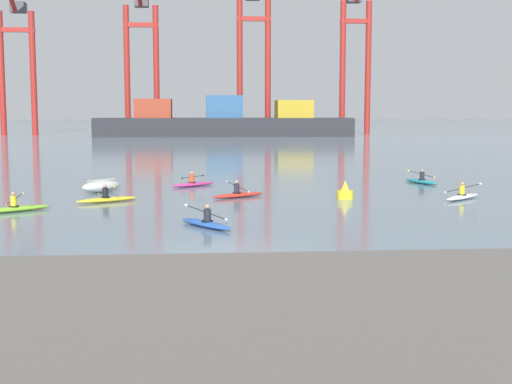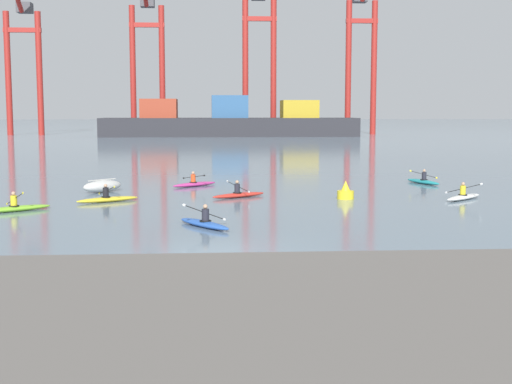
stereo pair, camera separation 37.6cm
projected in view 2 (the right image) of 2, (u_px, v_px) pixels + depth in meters
ground_plane at (220, 252)px, 23.64m from camera, size 800.00×800.00×0.00m
container_barge at (229, 123)px, 132.97m from camera, size 48.10×9.28×7.66m
gantry_crane_west at (22, 48)px, 137.35m from camera, size 7.27×19.95×35.65m
gantry_crane_west_mid at (147, 47)px, 142.77m from camera, size 7.14×19.32×34.07m
gantry_crane_east_mid at (260, 44)px, 140.53m from camera, size 6.87×16.05×37.55m
gantry_crane_east at (362, 45)px, 142.33m from camera, size 6.45×14.86×37.65m
capsized_dinghy at (102, 186)px, 41.23m from camera, size 2.59×2.64×0.76m
channel_buoy at (346, 192)px, 38.00m from camera, size 0.90×0.90×1.00m
kayak_white at (463, 196)px, 37.74m from camera, size 2.92×2.73×1.00m
kayak_magenta at (194, 184)px, 44.42m from camera, size 2.98×2.65×0.95m
kayak_teal at (423, 181)px, 46.09m from camera, size 2.14×3.42×0.95m
kayak_lime at (16, 208)px, 33.33m from camera, size 3.09×2.51×1.04m
kayak_red at (239, 194)px, 38.70m from camera, size 3.19×2.33×0.95m
kayak_yellow at (107, 199)px, 36.78m from camera, size 3.23×2.24×0.96m
kayak_blue at (204, 223)px, 28.79m from camera, size 2.40×3.15×1.08m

